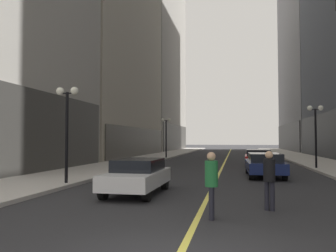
{
  "coord_description": "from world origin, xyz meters",
  "views": [
    {
      "loc": [
        1.0,
        -5.22,
        2.06
      ],
      "look_at": [
        -6.19,
        30.5,
        3.56
      ],
      "focal_mm": 35.9,
      "sensor_mm": 36.0,
      "label": 1
    }
  ],
  "objects_px": {
    "car_white": "(138,175)",
    "car_red": "(258,157)",
    "street_lamp_left_near": "(67,113)",
    "street_lamp_right_mid": "(315,122)",
    "car_navy": "(265,164)",
    "pedestrian_in_black_coat": "(269,176)",
    "street_lamp_left_far": "(166,129)",
    "pedestrian_in_green_parka": "(211,180)"
  },
  "relations": [
    {
      "from": "street_lamp_left_near",
      "to": "car_red",
      "type": "bearing_deg",
      "value": 54.95
    },
    {
      "from": "car_white",
      "to": "pedestrian_in_black_coat",
      "type": "xyz_separation_m",
      "value": [
        4.65,
        -2.15,
        0.29
      ]
    },
    {
      "from": "car_navy",
      "to": "car_white",
      "type": "bearing_deg",
      "value": -126.85
    },
    {
      "from": "street_lamp_left_near",
      "to": "street_lamp_right_mid",
      "type": "distance_m",
      "value": 16.73
    },
    {
      "from": "car_red",
      "to": "street_lamp_right_mid",
      "type": "distance_m",
      "value": 4.99
    },
    {
      "from": "street_lamp_left_near",
      "to": "street_lamp_right_mid",
      "type": "relative_size",
      "value": 1.0
    },
    {
      "from": "car_navy",
      "to": "pedestrian_in_black_coat",
      "type": "height_order",
      "value": "pedestrian_in_black_coat"
    },
    {
      "from": "car_red",
      "to": "pedestrian_in_black_coat",
      "type": "bearing_deg",
      "value": -92.56
    },
    {
      "from": "street_lamp_right_mid",
      "to": "car_white",
      "type": "bearing_deg",
      "value": -126.76
    },
    {
      "from": "car_navy",
      "to": "car_red",
      "type": "height_order",
      "value": "same"
    },
    {
      "from": "car_red",
      "to": "pedestrian_in_black_coat",
      "type": "relative_size",
      "value": 2.74
    },
    {
      "from": "pedestrian_in_green_parka",
      "to": "street_lamp_left_far",
      "type": "height_order",
      "value": "street_lamp_left_far"
    },
    {
      "from": "car_white",
      "to": "street_lamp_right_mid",
      "type": "distance_m",
      "value": 15.4
    },
    {
      "from": "pedestrian_in_black_coat",
      "to": "street_lamp_right_mid",
      "type": "relative_size",
      "value": 0.39
    },
    {
      "from": "car_navy",
      "to": "street_lamp_left_far",
      "type": "xyz_separation_m",
      "value": [
        -8.97,
        16.3,
        2.54
      ]
    },
    {
      "from": "car_white",
      "to": "street_lamp_left_near",
      "type": "relative_size",
      "value": 0.92
    },
    {
      "from": "street_lamp_left_near",
      "to": "street_lamp_left_far",
      "type": "height_order",
      "value": "same"
    },
    {
      "from": "street_lamp_left_near",
      "to": "street_lamp_left_far",
      "type": "xyz_separation_m",
      "value": [
        0.0,
        21.92,
        0.0
      ]
    },
    {
      "from": "car_red",
      "to": "pedestrian_in_black_coat",
      "type": "distance_m",
      "value": 16.53
    },
    {
      "from": "car_white",
      "to": "pedestrian_in_black_coat",
      "type": "bearing_deg",
      "value": -24.86
    },
    {
      "from": "street_lamp_right_mid",
      "to": "car_navy",
      "type": "bearing_deg",
      "value": -126.63
    },
    {
      "from": "car_white",
      "to": "street_lamp_left_near",
      "type": "xyz_separation_m",
      "value": [
        -3.71,
        1.39,
        2.54
      ]
    },
    {
      "from": "car_white",
      "to": "car_red",
      "type": "bearing_deg",
      "value": 69.44
    },
    {
      "from": "pedestrian_in_black_coat",
      "to": "street_lamp_left_near",
      "type": "distance_m",
      "value": 9.35
    },
    {
      "from": "street_lamp_left_near",
      "to": "street_lamp_left_far",
      "type": "bearing_deg",
      "value": 90.0
    },
    {
      "from": "pedestrian_in_black_coat",
      "to": "street_lamp_right_mid",
      "type": "bearing_deg",
      "value": 72.77
    },
    {
      "from": "car_navy",
      "to": "street_lamp_right_mid",
      "type": "bearing_deg",
      "value": 53.37
    },
    {
      "from": "car_navy",
      "to": "pedestrian_in_black_coat",
      "type": "xyz_separation_m",
      "value": [
        -0.61,
        -9.17,
        0.29
      ]
    },
    {
      "from": "street_lamp_left_near",
      "to": "pedestrian_in_green_parka",
      "type": "bearing_deg",
      "value": -36.24
    },
    {
      "from": "car_red",
      "to": "pedestrian_in_green_parka",
      "type": "distance_m",
      "value": 18.09
    },
    {
      "from": "car_white",
      "to": "pedestrian_in_black_coat",
      "type": "distance_m",
      "value": 5.13
    },
    {
      "from": "car_red",
      "to": "street_lamp_left_far",
      "type": "distance_m",
      "value": 13.01
    },
    {
      "from": "car_navy",
      "to": "pedestrian_in_black_coat",
      "type": "relative_size",
      "value": 2.74
    },
    {
      "from": "car_red",
      "to": "car_white",
      "type": "bearing_deg",
      "value": -110.56
    },
    {
      "from": "car_white",
      "to": "car_red",
      "type": "xyz_separation_m",
      "value": [
        5.39,
        14.36,
        0.0
      ]
    },
    {
      "from": "street_lamp_left_near",
      "to": "pedestrian_in_black_coat",
      "type": "bearing_deg",
      "value": -22.97
    },
    {
      "from": "car_white",
      "to": "car_red",
      "type": "distance_m",
      "value": 15.34
    },
    {
      "from": "pedestrian_in_black_coat",
      "to": "street_lamp_left_near",
      "type": "relative_size",
      "value": 0.39
    },
    {
      "from": "pedestrian_in_green_parka",
      "to": "pedestrian_in_black_coat",
      "type": "bearing_deg",
      "value": 41.83
    },
    {
      "from": "pedestrian_in_green_parka",
      "to": "street_lamp_right_mid",
      "type": "height_order",
      "value": "street_lamp_right_mid"
    },
    {
      "from": "pedestrian_in_green_parka",
      "to": "street_lamp_left_far",
      "type": "distance_m",
      "value": 27.82
    },
    {
      "from": "car_white",
      "to": "street_lamp_left_far",
      "type": "height_order",
      "value": "street_lamp_left_far"
    }
  ]
}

